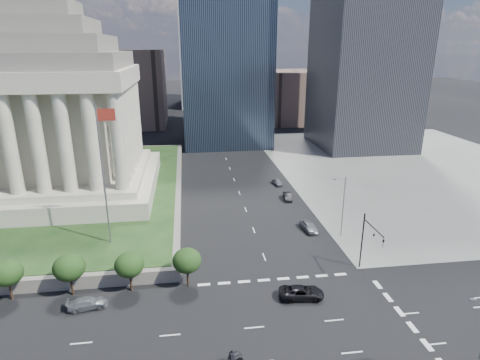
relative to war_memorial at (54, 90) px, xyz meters
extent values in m
plane|color=black|center=(34.00, 52.00, -21.40)|extent=(500.00, 500.00, 0.00)
cube|color=slate|center=(80.00, 12.00, -21.38)|extent=(68.00, 90.00, 0.03)
cube|color=#666157|center=(-11.00, 2.00, -20.50)|extent=(66.00, 70.00, 1.80)
cube|color=#193515|center=(-11.00, 2.00, -19.55)|extent=(64.00, 68.00, 0.10)
cylinder|color=slate|center=(12.00, -24.00, -9.50)|extent=(0.24, 0.24, 20.00)
cube|color=maroon|center=(13.20, -24.00, -1.00)|extent=(2.40, 0.05, 1.60)
cube|color=black|center=(36.00, 47.00, 8.60)|extent=(26.00, 26.00, 60.00)
cube|color=brown|center=(66.00, 82.00, -11.40)|extent=(20.00, 30.00, 20.00)
cube|color=brown|center=(4.00, 82.00, -7.40)|extent=(24.00, 30.00, 28.00)
cylinder|color=black|center=(46.50, -32.50, -17.40)|extent=(0.18, 0.18, 8.00)
cylinder|color=black|center=(46.50, -35.25, -14.20)|extent=(0.14, 5.50, 0.14)
cube|color=black|center=(46.50, -38.00, -15.00)|extent=(0.30, 0.30, 1.10)
cube|color=slate|center=(45.70, -54.00, -11.70)|extent=(0.50, 0.22, 0.14)
cylinder|color=slate|center=(47.50, -23.00, -16.40)|extent=(0.16, 0.16, 10.00)
cylinder|color=slate|center=(46.60, -23.00, -11.60)|extent=(1.80, 0.12, 0.12)
cube|color=slate|center=(45.70, -23.00, -11.70)|extent=(0.50, 0.22, 0.14)
imported|color=black|center=(36.55, -38.41, -20.65)|extent=(3.05, 5.64, 1.50)
imported|color=slate|center=(11.42, -37.00, -20.75)|extent=(4.73, 2.55, 1.30)
imported|color=gray|center=(43.00, -20.32, -20.62)|extent=(4.74, 2.36, 1.55)
imported|color=black|center=(43.00, -5.96, -20.74)|extent=(1.82, 4.13, 1.32)
imported|color=slate|center=(43.00, 3.15, -20.77)|extent=(3.90, 2.02, 1.27)
camera|label=1|loc=(23.61, -78.56, 7.41)|focal=30.00mm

